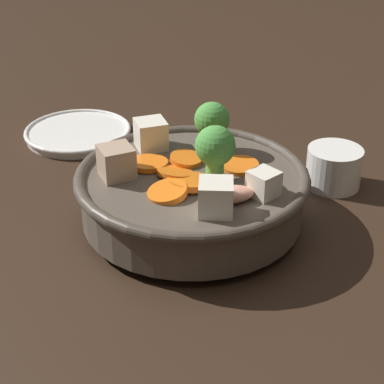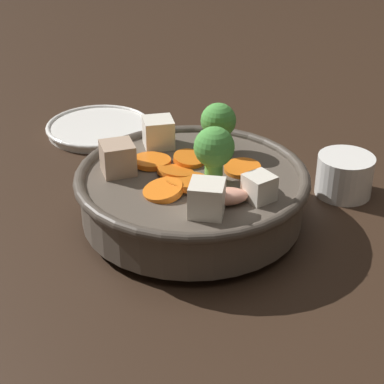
% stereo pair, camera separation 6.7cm
% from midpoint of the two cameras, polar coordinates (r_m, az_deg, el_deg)
% --- Properties ---
extents(ground_plane, '(3.00, 3.00, 0.00)m').
position_cam_midpoint_polar(ground_plane, '(0.68, -2.78, -2.85)').
color(ground_plane, black).
extents(stirfry_bowl, '(0.24, 0.24, 0.12)m').
position_cam_midpoint_polar(stirfry_bowl, '(0.66, -2.85, 0.19)').
color(stirfry_bowl, '#51473D').
rests_on(stirfry_bowl, ground_plane).
extents(side_saucer, '(0.14, 0.14, 0.01)m').
position_cam_midpoint_polar(side_saucer, '(0.89, -12.22, 5.14)').
color(side_saucer, white).
rests_on(side_saucer, ground_plane).
extents(tea_cup, '(0.06, 0.06, 0.05)m').
position_cam_midpoint_polar(tea_cup, '(0.76, 10.06, 2.14)').
color(tea_cup, white).
rests_on(tea_cup, ground_plane).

